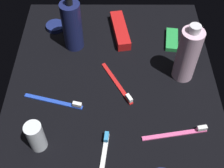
% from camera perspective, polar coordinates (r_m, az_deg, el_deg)
% --- Properties ---
extents(ground_plane, '(0.84, 0.64, 0.01)m').
position_cam_1_polar(ground_plane, '(0.90, 0.00, -1.42)').
color(ground_plane, black).
extents(lotion_bottle, '(0.06, 0.06, 0.20)m').
position_cam_1_polar(lotion_bottle, '(0.97, -7.79, 11.11)').
color(lotion_bottle, '#181E4E').
rests_on(lotion_bottle, ground_plane).
extents(bodywash_bottle, '(0.07, 0.07, 0.20)m').
position_cam_1_polar(bodywash_bottle, '(0.89, 14.31, 5.54)').
color(bodywash_bottle, silver).
rests_on(bodywash_bottle, ground_plane).
extents(deodorant_stick, '(0.04, 0.04, 0.09)m').
position_cam_1_polar(deodorant_stick, '(0.78, -14.59, -9.78)').
color(deodorant_stick, silver).
rests_on(deodorant_stick, ground_plane).
extents(toothbrush_white, '(0.18, 0.03, 0.02)m').
position_cam_1_polar(toothbrush_white, '(0.77, -1.85, -14.58)').
color(toothbrush_white, white).
rests_on(toothbrush_white, ground_plane).
extents(toothbrush_blue, '(0.06, 0.18, 0.02)m').
position_cam_1_polar(toothbrush_blue, '(0.88, -10.71, -3.33)').
color(toothbrush_blue, blue).
rests_on(toothbrush_blue, ground_plane).
extents(toothbrush_red, '(0.16, 0.10, 0.02)m').
position_cam_1_polar(toothbrush_red, '(0.90, 1.16, -0.14)').
color(toothbrush_red, red).
rests_on(toothbrush_red, ground_plane).
extents(toothbrush_pink, '(0.04, 0.18, 0.02)m').
position_cam_1_polar(toothbrush_pink, '(0.83, 12.68, -9.20)').
color(toothbrush_pink, '#E55999').
rests_on(toothbrush_pink, ground_plane).
extents(toothpaste_box_red, '(0.18, 0.07, 0.03)m').
position_cam_1_polar(toothpaste_box_red, '(1.06, 1.50, 10.35)').
color(toothpaste_box_red, red).
rests_on(toothpaste_box_red, ground_plane).
extents(snack_bar_green, '(0.11, 0.05, 0.01)m').
position_cam_1_polar(snack_bar_green, '(1.05, 11.40, 8.41)').
color(snack_bar_green, green).
rests_on(snack_bar_green, ground_plane).
extents(cream_tin_left, '(0.07, 0.07, 0.02)m').
position_cam_1_polar(cream_tin_left, '(1.10, -10.98, 10.87)').
color(cream_tin_left, navy).
rests_on(cream_tin_left, ground_plane).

